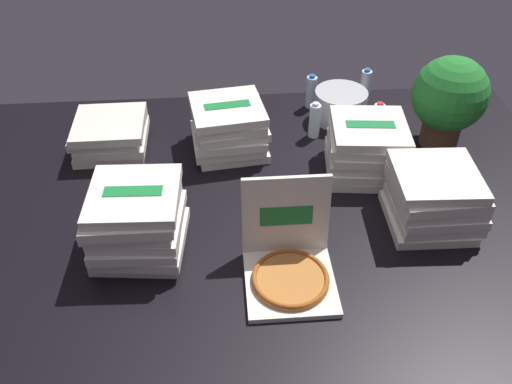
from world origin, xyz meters
TOP-DOWN VIEW (x-y plane):
  - ground_plane at (0.00, 0.00)m, footprint 3.20×2.40m
  - open_pizza_box at (0.15, -0.26)m, footprint 0.35×0.40m
  - pizza_stack_center_far at (-0.46, -0.07)m, footprint 0.41×0.41m
  - pizza_stack_center_near at (-0.67, 0.69)m, footprint 0.38×0.38m
  - pizza_stack_left_far at (0.61, 0.40)m, footprint 0.41×0.41m
  - pizza_stack_right_far at (-0.05, 0.64)m, footprint 0.41×0.40m
  - pizza_stack_right_mid at (0.82, 0.01)m, footprint 0.38×0.38m
  - ice_bucket at (0.58, 0.89)m, footprint 0.29×0.29m
  - water_bottle_0 at (0.75, 0.70)m, footprint 0.06×0.06m
  - water_bottle_1 at (0.41, 0.73)m, footprint 0.06×0.06m
  - water_bottle_2 at (0.77, 1.08)m, footprint 0.06×0.06m
  - water_bottle_3 at (0.44, 1.03)m, footprint 0.06×0.06m
  - potted_plant at (1.06, 0.60)m, footprint 0.38×0.38m

SIDE VIEW (x-z plane):
  - ground_plane at x=0.00m, z-range -0.02..0.00m
  - open_pizza_box at x=0.15m, z-range -0.11..0.26m
  - ice_bucket at x=0.58m, z-range 0.00..0.17m
  - pizza_stack_center_near at x=-0.67m, z-range 0.00..0.18m
  - water_bottle_0 at x=0.75m, z-range -0.01..0.20m
  - water_bottle_1 at x=0.41m, z-range -0.01..0.20m
  - water_bottle_2 at x=0.77m, z-range -0.01..0.20m
  - water_bottle_3 at x=0.44m, z-range -0.01..0.20m
  - pizza_stack_right_mid at x=0.82m, z-range 0.00..0.26m
  - pizza_stack_left_far at x=0.61m, z-range 0.00..0.27m
  - pizza_stack_right_far at x=-0.05m, z-range 0.00..0.27m
  - pizza_stack_center_far at x=-0.46m, z-range 0.00..0.31m
  - potted_plant at x=1.06m, z-range 0.03..0.52m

